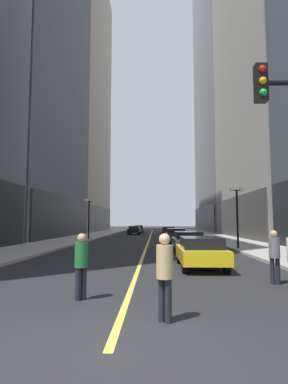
{
  "coord_description": "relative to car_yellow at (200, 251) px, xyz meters",
  "views": [
    {
      "loc": [
        0.73,
        -4.95,
        1.97
      ],
      "look_at": [
        -0.76,
        35.96,
        5.81
      ],
      "focal_mm": 29.74,
      "sensor_mm": 36.0,
      "label": 1
    }
  ],
  "objects": [
    {
      "name": "building_right_mid",
      "position": [
        14.03,
        25.62,
        23.9
      ],
      "size": [
        12.55,
        24.0,
        49.4
      ],
      "color": "#A8A399",
      "rests_on": "ground"
    },
    {
      "name": "building_right_far",
      "position": [
        15.06,
        51.12,
        35.82
      ],
      "size": [
        14.59,
        26.0,
        73.24
      ],
      "color": "gray",
      "rests_on": "ground"
    },
    {
      "name": "sidewalk_right",
      "position": [
        5.61,
        26.12,
        -0.64
      ],
      "size": [
        4.5,
        78.0,
        0.15
      ],
      "primitive_type": "cube",
      "color": "#ADA8A0",
      "rests_on": "ground"
    },
    {
      "name": "pedestrian_in_green_parka",
      "position": [
        -3.82,
        -5.66,
        0.25
      ],
      "size": [
        0.48,
        0.48,
        1.67
      ],
      "color": "black",
      "rests_on": "ground"
    },
    {
      "name": "pedestrian_in_grey_suit",
      "position": [
        1.87,
        -3.43,
        0.27
      ],
      "size": [
        0.41,
        0.41,
        1.7
      ],
      "color": "black",
      "rests_on": "ground"
    },
    {
      "name": "car_black",
      "position": [
        -5.22,
        35.81,
        -0.0
      ],
      "size": [
        1.91,
        4.3,
        1.32
      ],
      "color": "black",
      "rests_on": "ground"
    },
    {
      "name": "building_left_mid",
      "position": [
        -18.62,
        25.62,
        28.48
      ],
      "size": [
        11.14,
        24.0,
        58.6
      ],
      "color": "slate",
      "rests_on": "ground"
    },
    {
      "name": "car_green",
      "position": [
        -5.06,
        46.07,
        -0.0
      ],
      "size": [
        1.8,
        4.5,
        1.32
      ],
      "color": "#196038",
      "rests_on": "ground"
    },
    {
      "name": "car_silver",
      "position": [
        0.22,
        7.63,
        0.0
      ],
      "size": [
        1.96,
        4.48,
        1.32
      ],
      "color": "#B7B7BC",
      "rests_on": "ground"
    },
    {
      "name": "building_left_far",
      "position": [
        -19.61,
        51.12,
        27.56
      ],
      "size": [
        13.13,
        26.0,
        56.72
      ],
      "color": "#B7AD99",
      "rests_on": "ground"
    },
    {
      "name": "ground_plane",
      "position": [
        -2.64,
        26.12,
        -0.72
      ],
      "size": [
        200.0,
        200.0,
        0.0
      ],
      "primitive_type": "plane",
      "color": "#262628"
    },
    {
      "name": "pedestrian_in_tan_trench",
      "position": [
        -1.74,
        -7.35,
        0.29
      ],
      "size": [
        0.48,
        0.48,
        1.74
      ],
      "color": "black",
      "rests_on": "ground"
    },
    {
      "name": "car_yellow",
      "position": [
        0.0,
        0.0,
        0.0
      ],
      "size": [
        1.84,
        4.24,
        1.32
      ],
      "color": "yellow",
      "rests_on": "ground"
    },
    {
      "name": "lane_centre_stripe",
      "position": [
        -2.64,
        26.12,
        -0.71
      ],
      "size": [
        0.16,
        70.0,
        0.01
      ],
      "primitive_type": "cube",
      "color": "#E5D64C",
      "rests_on": "ground"
    },
    {
      "name": "sidewalk_left",
      "position": [
        -10.89,
        26.12,
        -0.64
      ],
      "size": [
        4.5,
        78.0,
        0.15
      ],
      "primitive_type": "cube",
      "color": "#ADA8A0",
      "rests_on": "ground"
    },
    {
      "name": "street_lamp_left_far",
      "position": [
        -9.04,
        19.96,
        2.54
      ],
      "size": [
        1.06,
        0.36,
        4.43
      ],
      "color": "black",
      "rests_on": "ground"
    },
    {
      "name": "car_maroon",
      "position": [
        -0.25,
        27.73,
        0.0
      ],
      "size": [
        1.9,
        4.47,
        1.32
      ],
      "color": "maroon",
      "rests_on": "ground"
    },
    {
      "name": "car_blue",
      "position": [
        0.02,
        17.23,
        0.0
      ],
      "size": [
        1.99,
        4.72,
        1.32
      ],
      "color": "navy",
      "rests_on": "ground"
    },
    {
      "name": "street_lamp_right_mid",
      "position": [
        3.76,
        8.49,
        2.54
      ],
      "size": [
        1.06,
        0.36,
        4.43
      ],
      "color": "black",
      "rests_on": "ground"
    }
  ]
}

